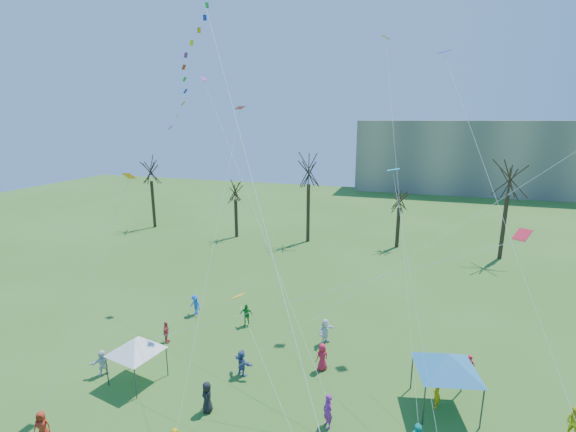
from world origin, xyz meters
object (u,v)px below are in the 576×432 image
(distant_building, at_px, (505,157))
(canopy_tent_white, at_px, (136,346))
(big_box_kite, at_px, (194,64))
(canopy_tent_blue, at_px, (447,362))

(distant_building, relative_size, canopy_tent_white, 16.73)
(big_box_kite, height_order, canopy_tent_blue, big_box_kite)
(distant_building, xyz_separation_m, canopy_tent_white, (-32.57, -76.46, -5.18))
(distant_building, height_order, canopy_tent_white, distant_building)
(big_box_kite, bearing_deg, distant_building, 69.75)
(distant_building, relative_size, big_box_kite, 2.50)
(big_box_kite, xyz_separation_m, canopy_tent_white, (-4.56, -0.50, -15.49))
(canopy_tent_blue, bearing_deg, distant_building, 78.24)
(distant_building, xyz_separation_m, big_box_kite, (-28.02, -75.96, 10.31))
(distant_building, height_order, canopy_tent_blue, distant_building)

